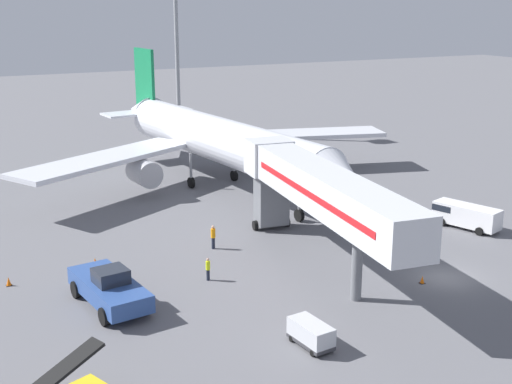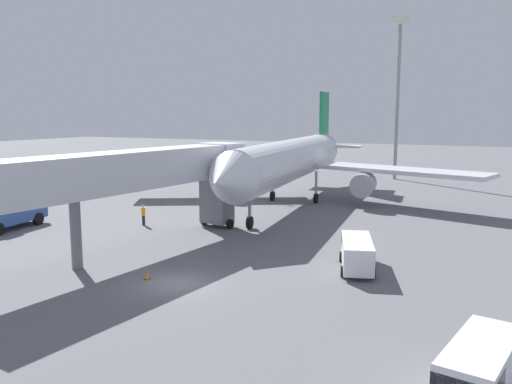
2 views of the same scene
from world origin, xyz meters
The scene contains 12 objects.
ground_plane centered at (0.00, 0.00, 0.00)m, with size 300.00×300.00×0.00m, color slate.
airplane_at_gate centered at (-4.54, 29.43, 4.83)m, with size 42.07×43.20×12.94m.
jet_bridge centered at (-6.85, 6.35, 5.64)m, with size 6.03×23.73×7.40m.
pushback_tug centered at (-21.85, 5.85, 1.18)m, with size 3.77×7.54×2.56m.
service_van_mid_right centered at (16.70, -6.52, 1.29)m, with size 2.75×5.25×2.27m.
service_van_rear_right centered at (8.69, 7.61, 1.14)m, with size 3.48×5.82×1.96m.
ground_crew_worker_foreground centered at (-14.84, 6.84, 0.85)m, with size 0.36×0.36×1.60m.
ground_crew_worker_midground centered at (-12.11, 12.35, 0.99)m, with size 0.50×0.50×1.86m.
safety_cone_alpha centered at (-27.11, 11.94, 0.29)m, with size 0.38×0.38×0.59m.
safety_cone_bravo centered at (-21.10, 12.82, 0.31)m, with size 0.41×0.41×0.63m.
safety_cone_charlie centered at (-2.16, -0.10, 0.26)m, with size 0.35×0.35×0.53m.
apron_light_mast centered at (1.51, 56.30, 16.82)m, with size 2.40×2.40×23.99m.
Camera 2 is at (17.12, -24.73, 9.95)m, focal length 36.67 mm.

